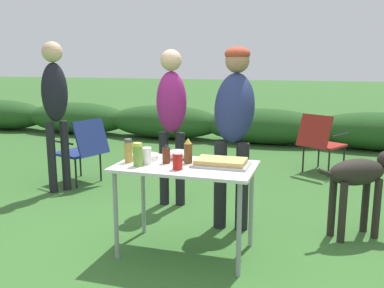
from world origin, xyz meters
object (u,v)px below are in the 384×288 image
(folding_table, at_px, (186,174))
(mixing_bowl, at_px, (178,154))
(ketchup_bottle, at_px, (177,160))
(spice_jar, at_px, (128,151))
(standing_person_in_olive_jacket, at_px, (55,100))
(dog, at_px, (361,177))
(relish_jar, at_px, (138,155))
(food_tray, at_px, (221,163))
(standing_person_in_red_jacket, at_px, (234,115))
(bbq_sauce_bottle, at_px, (166,154))
(camp_chair_near_hedge, at_px, (320,140))
(paper_cup_stack, at_px, (147,156))
(standing_person_in_gray_fleece, at_px, (172,112))
(beer_bottle, at_px, (188,151))
(camp_chair_green_behind_table, at_px, (83,148))
(plate_stack, at_px, (145,157))

(folding_table, height_order, mixing_bowl, mixing_bowl)
(ketchup_bottle, distance_m, spice_jar, 0.47)
(spice_jar, relative_size, standing_person_in_olive_jacket, 0.11)
(dog, bearing_deg, mixing_bowl, -101.75)
(relish_jar, relative_size, dog, 0.24)
(food_tray, relative_size, standing_person_in_red_jacket, 0.26)
(bbq_sauce_bottle, bearing_deg, camp_chair_near_hedge, 67.78)
(paper_cup_stack, relative_size, relish_jar, 0.72)
(bbq_sauce_bottle, height_order, ketchup_bottle, bbq_sauce_bottle)
(folding_table, distance_m, food_tray, 0.30)
(standing_person_in_gray_fleece, bearing_deg, spice_jar, -98.62)
(beer_bottle, relative_size, standing_person_in_red_jacket, 0.12)
(dog, relative_size, camp_chair_near_hedge, 0.93)
(food_tray, xyz_separation_m, camp_chair_green_behind_table, (-2.13, 1.46, -0.30))
(standing_person_in_olive_jacket, bearing_deg, plate_stack, -88.05)
(ketchup_bottle, distance_m, dog, 1.69)
(paper_cup_stack, xyz_separation_m, ketchup_bottle, (0.29, -0.09, 0.01))
(standing_person_in_olive_jacket, bearing_deg, bbq_sauce_bottle, -86.51)
(relish_jar, xyz_separation_m, standing_person_in_red_jacket, (0.59, 0.87, 0.23))
(food_tray, distance_m, camp_chair_near_hedge, 2.97)
(food_tray, height_order, bbq_sauce_bottle, bbq_sauce_bottle)
(food_tray, xyz_separation_m, relish_jar, (-0.62, -0.19, 0.06))
(ketchup_bottle, relative_size, spice_jar, 0.82)
(plate_stack, bearing_deg, camp_chair_green_behind_table, 135.84)
(standing_person_in_olive_jacket, relative_size, dog, 2.28)
(relish_jar, height_order, standing_person_in_gray_fleece, standing_person_in_gray_fleece)
(paper_cup_stack, height_order, dog, paper_cup_stack)
(bbq_sauce_bottle, xyz_separation_m, camp_chair_near_hedge, (1.19, 2.90, -0.35))
(food_tray, distance_m, spice_jar, 0.76)
(standing_person_in_gray_fleece, height_order, camp_chair_near_hedge, standing_person_in_gray_fleece)
(paper_cup_stack, bearing_deg, spice_jar, 176.02)
(ketchup_bottle, bearing_deg, beer_bottle, 85.70)
(standing_person_in_olive_jacket, bearing_deg, food_tray, -80.23)
(beer_bottle, height_order, spice_jar, beer_bottle)
(bbq_sauce_bottle, xyz_separation_m, standing_person_in_gray_fleece, (-0.34, 1.07, 0.21))
(beer_bottle, bearing_deg, mixing_bowl, 138.55)
(standing_person_in_red_jacket, height_order, standing_person_in_gray_fleece, standing_person_in_red_jacket)
(food_tray, bearing_deg, standing_person_in_gray_fleece, 127.05)
(plate_stack, relative_size, bbq_sauce_bottle, 1.39)
(folding_table, xyz_separation_m, beer_bottle, (0.00, 0.07, 0.17))
(standing_person_in_olive_jacket, distance_m, camp_chair_green_behind_table, 0.74)
(mixing_bowl, relative_size, bbq_sauce_bottle, 1.24)
(mixing_bowl, bearing_deg, plate_stack, -159.15)
(camp_chair_near_hedge, bearing_deg, folding_table, -78.45)
(bbq_sauce_bottle, relative_size, camp_chair_near_hedge, 0.20)
(camp_chair_green_behind_table, bearing_deg, standing_person_in_olive_jacket, -177.56)
(standing_person_in_gray_fleece, bearing_deg, standing_person_in_red_jacket, -35.95)
(paper_cup_stack, bearing_deg, relish_jar, -114.50)
(standing_person_in_olive_jacket, xyz_separation_m, camp_chair_near_hedge, (2.98, 1.76, -0.63))
(food_tray, bearing_deg, mixing_bowl, 162.23)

